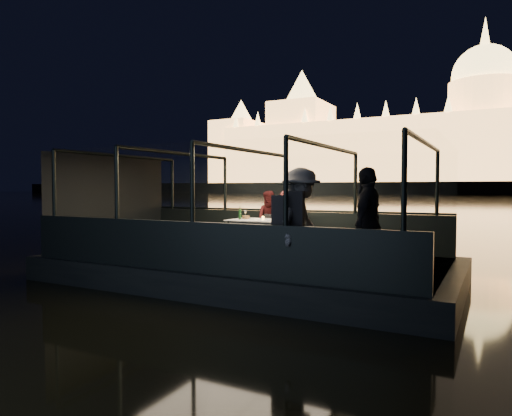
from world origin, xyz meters
The scene contains 28 objects.
river_water centered at (0.00, 80.00, 0.00)m, with size 500.00×500.00×0.00m, color black.
boat_hull centered at (0.00, 0.00, 0.00)m, with size 8.60×4.40×1.00m, color black.
boat_deck centered at (0.00, 0.00, 0.48)m, with size 8.00×4.00×0.04m, color black.
gunwale_port centered at (0.00, 2.00, 0.95)m, with size 8.00×0.08×0.90m, color black.
gunwale_starboard centered at (0.00, -2.00, 0.95)m, with size 8.00×0.08×0.90m, color black.
cabin_glass_port centered at (0.00, 2.00, 2.10)m, with size 8.00×0.02×1.40m, color #99B2B2, non-canonical shape.
cabin_glass_starboard centered at (0.00, -2.00, 2.10)m, with size 8.00×0.02×1.40m, color #99B2B2, non-canonical shape.
cabin_roof_glass centered at (0.00, 0.00, 2.80)m, with size 8.00×4.00×0.02m, color #99B2B2, non-canonical shape.
end_wall_fore centered at (-4.00, 0.00, 1.65)m, with size 0.02×4.00×2.30m, color black, non-canonical shape.
end_wall_aft centered at (4.00, 0.00, 1.65)m, with size 0.02×4.00×2.30m, color black, non-canonical shape.
canopy_ribs centered at (0.00, 0.00, 1.65)m, with size 8.00×4.00×2.30m, color black, non-canonical shape.
embankment centered at (0.00, 210.00, 1.00)m, with size 400.00×140.00×6.00m, color #423D33.
parliament_building centered at (0.00, 175.00, 29.00)m, with size 220.00×32.00×60.00m, color #F2D18C, non-canonical shape.
dining_table_central centered at (-0.05, 0.78, 0.89)m, with size 1.45×1.05×0.77m, color silver.
chair_port_left centered at (-0.11, 1.23, 0.95)m, with size 0.40×0.40×0.85m, color black.
chair_port_right centered at (0.46, 1.23, 0.95)m, with size 0.39×0.39×0.83m, color black.
coat_stand centered at (1.71, -1.75, 1.40)m, with size 0.44×0.36×1.60m, color black, non-canonical shape.
person_woman_coral centered at (0.23, 1.50, 1.25)m, with size 0.52×0.35×1.45m, color #CA4E49.
person_man_maroon centered at (-0.26, 1.65, 1.25)m, with size 0.68×0.53×1.43m, color #3F1112.
passenger_stripe centered at (1.85, -1.49, 1.35)m, with size 1.19×0.67×1.84m, color silver.
passenger_dark centered at (2.88, -1.12, 1.35)m, with size 1.09×0.46×1.85m, color black.
wine_bottle centered at (-0.52, 0.59, 1.42)m, with size 0.06×0.06×0.30m, color #143716.
bread_basket centered at (-0.51, 0.86, 1.31)m, with size 0.18×0.18×0.07m, color brown.
amber_candle centered at (0.01, 0.74, 1.31)m, with size 0.06×0.06×0.08m, color yellow.
plate_near centered at (0.31, 0.60, 1.27)m, with size 0.24×0.24×0.01m, color silver.
plate_far centered at (-0.33, 0.94, 1.27)m, with size 0.27×0.27×0.02m, color white.
wine_glass_white centered at (-0.43, 0.67, 1.36)m, with size 0.07×0.07×0.21m, color white, non-canonical shape.
wine_glass_red centered at (0.23, 1.02, 1.36)m, with size 0.07×0.07×0.20m, color white, non-canonical shape.
Camera 1 is at (4.74, -8.57, 1.99)m, focal length 32.00 mm.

